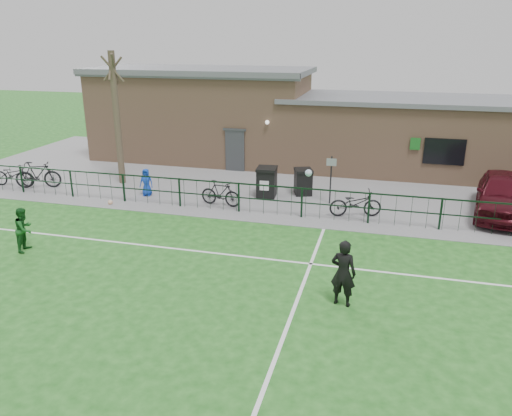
% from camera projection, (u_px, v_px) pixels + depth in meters
% --- Properties ---
extents(ground, '(90.00, 90.00, 0.00)m').
position_uv_depth(ground, '(203.00, 324.00, 12.07)').
color(ground, '#1B5819').
rests_on(ground, ground).
extents(paving_strip, '(34.00, 13.00, 0.02)m').
position_uv_depth(paving_strip, '(301.00, 178.00, 24.39)').
color(paving_strip, slate).
rests_on(paving_strip, ground).
extents(pitch_line_touch, '(28.00, 0.10, 0.01)m').
position_uv_depth(pitch_line_touch, '(275.00, 217.00, 19.19)').
color(pitch_line_touch, white).
rests_on(pitch_line_touch, ground).
extents(pitch_line_mid, '(28.00, 0.10, 0.01)m').
position_uv_depth(pitch_line_mid, '(248.00, 257.00, 15.72)').
color(pitch_line_mid, white).
rests_on(pitch_line_mid, ground).
extents(pitch_line_perp, '(0.10, 16.00, 0.01)m').
position_uv_depth(pitch_line_perp, '(284.00, 336.00, 11.58)').
color(pitch_line_perp, white).
rests_on(pitch_line_perp, ground).
extents(perimeter_fence, '(28.00, 0.10, 1.20)m').
position_uv_depth(perimeter_fence, '(276.00, 201.00, 19.18)').
color(perimeter_fence, black).
rests_on(perimeter_fence, ground).
extents(bare_tree, '(0.30, 0.30, 6.00)m').
position_uv_depth(bare_tree, '(117.00, 120.00, 22.62)').
color(bare_tree, '#45382A').
rests_on(bare_tree, ground).
extents(wheelie_bin_left, '(0.86, 0.96, 1.19)m').
position_uv_depth(wheelie_bin_left, '(267.00, 183.00, 21.43)').
color(wheelie_bin_left, black).
rests_on(wheelie_bin_left, paving_strip).
extents(wheelie_bin_right, '(0.92, 0.98, 1.05)m').
position_uv_depth(wheelie_bin_right, '(303.00, 183.00, 21.72)').
color(wheelie_bin_right, black).
rests_on(wheelie_bin_right, paving_strip).
extents(sign_post, '(0.06, 0.06, 2.00)m').
position_uv_depth(sign_post, '(331.00, 180.00, 20.35)').
color(sign_post, black).
rests_on(sign_post, paving_strip).
extents(car_maroon, '(2.77, 5.15, 1.66)m').
position_uv_depth(car_maroon, '(504.00, 194.00, 19.09)').
color(car_maroon, '#470C16').
rests_on(car_maroon, paving_strip).
extents(bicycle_a, '(2.12, 0.92, 1.08)m').
position_uv_depth(bicycle_a, '(13.00, 175.00, 22.90)').
color(bicycle_a, black).
rests_on(bicycle_a, paving_strip).
extents(bicycle_b, '(2.12, 1.21, 1.23)m').
position_uv_depth(bicycle_b, '(38.00, 175.00, 22.59)').
color(bicycle_b, black).
rests_on(bicycle_b, paving_strip).
extents(bicycle_d, '(1.80, 0.73, 1.05)m').
position_uv_depth(bicycle_d, '(221.00, 193.00, 20.26)').
color(bicycle_d, black).
rests_on(bicycle_d, paving_strip).
extents(bicycle_e, '(2.09, 1.18, 1.04)m').
position_uv_depth(bicycle_e, '(355.00, 203.00, 19.05)').
color(bicycle_e, black).
rests_on(bicycle_e, paving_strip).
extents(spectator_child, '(0.62, 0.45, 1.19)m').
position_uv_depth(spectator_child, '(146.00, 182.00, 21.51)').
color(spectator_child, '#1239AB').
rests_on(spectator_child, paving_strip).
extents(goalkeeper_kick, '(1.96, 3.71, 2.66)m').
position_uv_depth(goalkeeper_kick, '(342.00, 270.00, 12.73)').
color(goalkeeper_kick, black).
rests_on(goalkeeper_kick, ground).
extents(outfield_player, '(0.66, 0.79, 1.45)m').
position_uv_depth(outfield_player, '(24.00, 229.00, 16.00)').
color(outfield_player, '#17511D').
rests_on(outfield_player, ground).
extents(ball_ground, '(0.20, 0.20, 0.20)m').
position_uv_depth(ball_ground, '(110.00, 202.00, 20.56)').
color(ball_ground, white).
rests_on(ball_ground, ground).
extents(clubhouse, '(24.25, 5.40, 4.96)m').
position_uv_depth(clubhouse, '(295.00, 122.00, 26.62)').
color(clubhouse, tan).
rests_on(clubhouse, ground).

